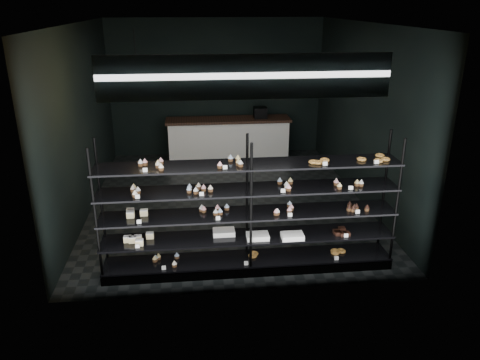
% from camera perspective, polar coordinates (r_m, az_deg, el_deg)
% --- Properties ---
extents(room, '(5.01, 6.01, 3.20)m').
position_cam_1_polar(room, '(8.39, -1.64, 7.62)').
color(room, black).
rests_on(room, ground).
extents(display_shelf, '(4.00, 0.50, 1.91)m').
position_cam_1_polar(display_shelf, '(6.43, 0.84, -5.91)').
color(display_shelf, black).
rests_on(display_shelf, room).
extents(signage, '(3.30, 0.05, 0.50)m').
position_cam_1_polar(signage, '(5.31, 0.80, 12.47)').
color(signage, '#0D0B3A').
rests_on(signage, room).
extents(pendant_lamp, '(0.36, 0.36, 0.91)m').
position_cam_1_polar(pendant_lamp, '(7.08, -12.38, 11.68)').
color(pendant_lamp, black).
rests_on(pendant_lamp, room).
extents(service_counter, '(2.90, 0.65, 1.23)m').
position_cam_1_polar(service_counter, '(11.10, -1.37, 5.09)').
color(service_counter, silver).
rests_on(service_counter, room).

